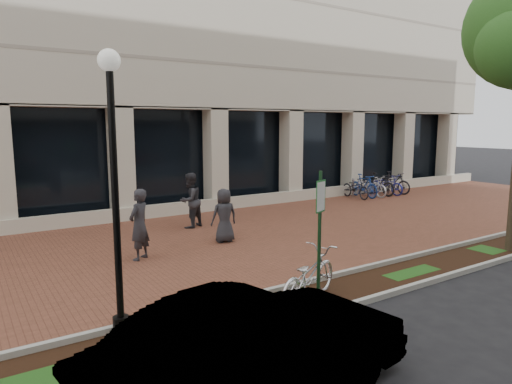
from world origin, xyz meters
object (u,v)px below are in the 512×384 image
pedestrian_mid (190,200)px  bollard (353,187)px  parking_sign (320,223)px  bike_rack_cluster (375,185)px  locked_bicycle (309,276)px  lamppost (114,180)px  sedan_near_curb (257,352)px  pedestrian_left (139,225)px  pedestrian_right (224,215)px

pedestrian_mid → bollard: (9.71, 1.84, -0.49)m
parking_sign → bollard: size_ratio=2.95×
bike_rack_cluster → pedestrian_mid: bearing=-171.5°
locked_bicycle → bollard: 14.08m
bike_rack_cluster → locked_bicycle: bearing=-141.8°
bike_rack_cluster → bollard: bearing=158.5°
lamppost → parking_sign: bearing=-15.4°
pedestrian_mid → sedan_near_curb: size_ratio=0.43×
parking_sign → locked_bicycle: parking_sign is taller
parking_sign → locked_bicycle: 1.20m
parking_sign → sedan_near_curb: 3.56m
lamppost → bollard: 16.76m
pedestrian_left → bike_rack_cluster: (13.55, 4.12, -0.41)m
lamppost → bike_rack_cluster: (15.30, 8.15, -2.13)m
pedestrian_mid → bollard: size_ratio=2.09×
parking_sign → locked_bicycle: bearing=68.3°
pedestrian_right → bollard: 10.58m
bollard → sedan_near_curb: sedan_near_curb is taller
pedestrian_left → pedestrian_right: (2.78, 0.37, -0.13)m
bollard → pedestrian_left: bearing=-159.9°
lamppost → pedestrian_right: bearing=44.2°
locked_bicycle → pedestrian_mid: pedestrian_mid is taller
pedestrian_mid → sedan_near_curb: bearing=44.0°
parking_sign → pedestrian_left: size_ratio=1.42×
parking_sign → bike_rack_cluster: 14.88m
parking_sign → pedestrian_mid: (0.89, 7.76, -0.74)m
locked_bicycle → bike_rack_cluster: size_ratio=0.57×
parking_sign → lamppost: lamppost is taller
locked_bicycle → sedan_near_curb: 3.64m
pedestrian_right → bike_rack_cluster: bearing=-154.7°
pedestrian_mid → pedestrian_right: (0.02, -2.37, -0.13)m
pedestrian_left → parking_sign: bearing=73.3°
pedestrian_right → bike_rack_cluster: pedestrian_right is taller
pedestrian_right → sedan_near_curb: bearing=69.6°
pedestrian_right → parking_sign: bearing=86.6°
locked_bicycle → pedestrian_mid: bearing=-28.4°
parking_sign → bollard: parking_sign is taller
lamppost → bike_rack_cluster: 17.46m
bollard → bike_rack_cluster: size_ratio=0.25×
pedestrian_left → pedestrian_right: pedestrian_left is taller
pedestrian_left → bollard: bearing=163.0°
pedestrian_left → pedestrian_mid: (2.76, 2.74, 0.01)m
lamppost → pedestrian_left: (1.74, 4.03, -1.72)m
bollard → sedan_near_curb: bearing=-139.1°
bike_rack_cluster → pedestrian_right: bearing=-159.6°
bike_rack_cluster → sedan_near_curb: 18.27m
locked_bicycle → parking_sign: bearing=157.2°
bike_rack_cluster → sedan_near_curb: (-14.47, -11.15, 0.20)m
sedan_near_curb → parking_sign: bearing=-61.8°
parking_sign → bike_rack_cluster: parking_sign is taller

